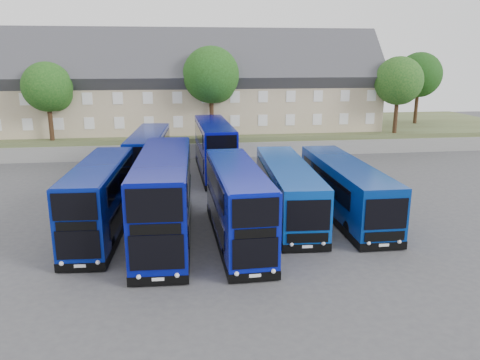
# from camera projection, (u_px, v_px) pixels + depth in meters

# --- Properties ---
(ground) EXTENTS (120.00, 120.00, 0.00)m
(ground) POSITION_uv_depth(u_px,v_px,m) (211.00, 251.00, 25.00)
(ground) COLOR #404045
(ground) RESTS_ON ground
(retaining_wall) EXTENTS (70.00, 0.40, 1.50)m
(retaining_wall) POSITION_uv_depth(u_px,v_px,m) (194.00, 151.00, 47.81)
(retaining_wall) COLOR slate
(retaining_wall) RESTS_ON ground
(earth_bank) EXTENTS (80.00, 20.00, 2.00)m
(earth_bank) POSITION_uv_depth(u_px,v_px,m) (191.00, 133.00, 57.34)
(earth_bank) COLOR #4B522E
(earth_bank) RESTS_ON ground
(terrace_row) EXTENTS (48.00, 10.40, 11.20)m
(terrace_row) POSITION_uv_depth(u_px,v_px,m) (163.00, 89.00, 51.70)
(terrace_row) COLOR tan
(terrace_row) RESTS_ON earth_bank
(dd_front_left) EXTENTS (2.99, 10.59, 4.16)m
(dd_front_left) POSITION_uv_depth(u_px,v_px,m) (100.00, 201.00, 26.84)
(dd_front_left) COLOR navy
(dd_front_left) RESTS_ON ground
(dd_front_mid) EXTENTS (3.24, 12.15, 4.79)m
(dd_front_mid) POSITION_uv_depth(u_px,v_px,m) (165.00, 199.00, 26.18)
(dd_front_mid) COLOR #070E81
(dd_front_mid) RESTS_ON ground
(dd_front_right) EXTENTS (2.73, 10.70, 4.23)m
(dd_front_right) POSITION_uv_depth(u_px,v_px,m) (237.00, 205.00, 25.88)
(dd_front_right) COLOR #08139B
(dd_front_right) RESTS_ON ground
(dd_rear_left) EXTENTS (3.20, 10.81, 4.24)m
(dd_rear_left) POSITION_uv_depth(u_px,v_px,m) (149.00, 159.00, 37.54)
(dd_rear_left) COLOR navy
(dd_rear_left) RESTS_ON ground
(dd_rear_right) EXTENTS (2.90, 11.50, 4.55)m
(dd_rear_right) POSITION_uv_depth(u_px,v_px,m) (214.00, 149.00, 40.83)
(dd_rear_right) COLOR #07098E
(dd_rear_right) RESTS_ON ground
(coach_east_a) EXTENTS (3.31, 12.63, 3.42)m
(coach_east_a) POSITION_uv_depth(u_px,v_px,m) (287.00, 191.00, 30.19)
(coach_east_a) COLOR #093EA5
(coach_east_a) RESTS_ON ground
(coach_east_b) EXTENTS (2.71, 12.56, 3.43)m
(coach_east_b) POSITION_uv_depth(u_px,v_px,m) (345.00, 190.00, 30.38)
(coach_east_b) COLOR navy
(coach_east_b) RESTS_ON ground
(tree_west) EXTENTS (4.80, 4.80, 7.65)m
(tree_west) POSITION_uv_depth(u_px,v_px,m) (49.00, 89.00, 45.50)
(tree_west) COLOR #382314
(tree_west) RESTS_ON earth_bank
(tree_mid) EXTENTS (5.76, 5.76, 9.18)m
(tree_mid) POSITION_uv_depth(u_px,v_px,m) (212.00, 77.00, 47.76)
(tree_mid) COLOR #382314
(tree_mid) RESTS_ON earth_bank
(tree_east) EXTENTS (5.12, 5.12, 8.16)m
(tree_east) POSITION_uv_depth(u_px,v_px,m) (399.00, 83.00, 50.00)
(tree_east) COLOR #382314
(tree_east) RESTS_ON earth_bank
(tree_far) EXTENTS (5.44, 5.44, 8.67)m
(tree_far) POSITION_uv_depth(u_px,v_px,m) (420.00, 77.00, 57.39)
(tree_far) COLOR #382314
(tree_far) RESTS_ON earth_bank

